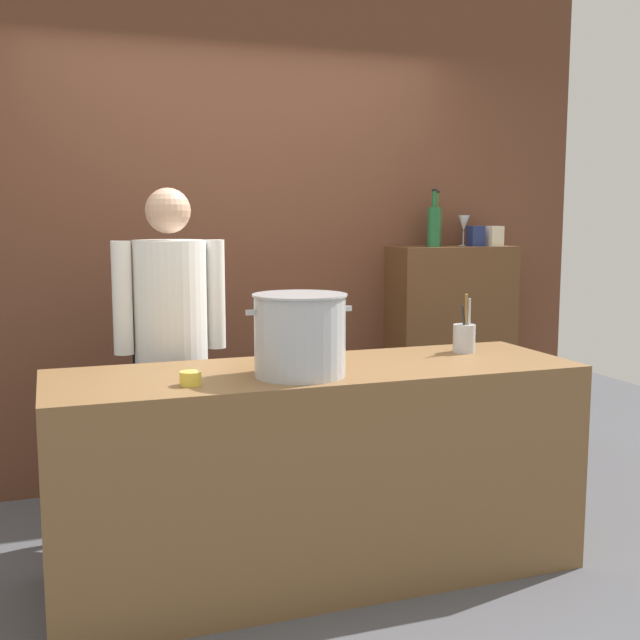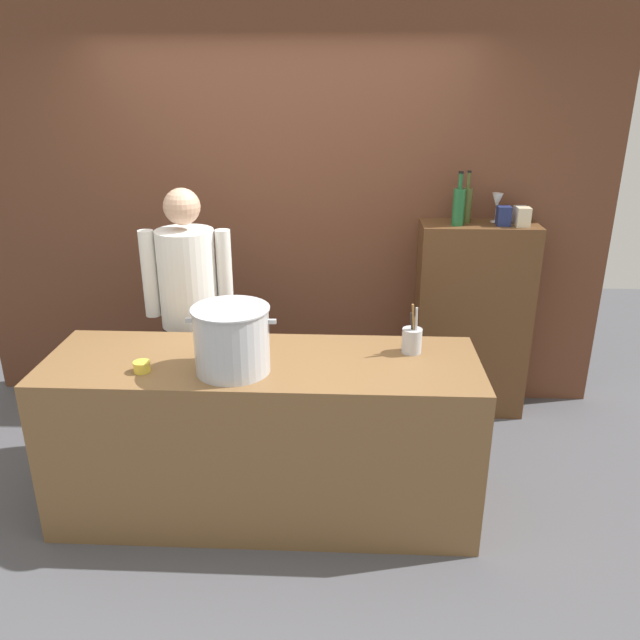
{
  "view_description": "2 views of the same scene",
  "coord_description": "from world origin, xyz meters",
  "px_view_note": "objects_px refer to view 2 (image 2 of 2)",
  "views": [
    {
      "loc": [
        -1.05,
        -3.01,
        1.53
      ],
      "look_at": [
        0.11,
        0.3,
        1.06
      ],
      "focal_mm": 43.55,
      "sensor_mm": 36.0,
      "label": 1
    },
    {
      "loc": [
        0.43,
        -2.89,
        2.25
      ],
      "look_at": [
        0.28,
        0.44,
        0.95
      ],
      "focal_mm": 35.42,
      "sensor_mm": 36.0,
      "label": 2
    }
  ],
  "objects_px": {
    "spice_tin_navy": "(504,216)",
    "spice_tin_cream": "(523,217)",
    "chef": "(190,304)",
    "spice_tin_silver": "(520,214)",
    "butter_jar": "(142,367)",
    "wine_bottle_olive": "(467,204)",
    "wine_glass_tall": "(497,202)",
    "stockpot_large": "(232,340)",
    "wine_bottle_green": "(459,206)",
    "utensil_crock": "(412,340)"
  },
  "relations": [
    {
      "from": "spice_tin_navy",
      "to": "spice_tin_cream",
      "type": "distance_m",
      "value": 0.12
    },
    {
      "from": "stockpot_large",
      "to": "spice_tin_navy",
      "type": "xyz_separation_m",
      "value": [
        1.54,
        1.28,
        0.35
      ]
    },
    {
      "from": "wine_bottle_olive",
      "to": "spice_tin_silver",
      "type": "relative_size",
      "value": 3.1
    },
    {
      "from": "butter_jar",
      "to": "utensil_crock",
      "type": "bearing_deg",
      "value": 12.4
    },
    {
      "from": "wine_bottle_olive",
      "to": "spice_tin_navy",
      "type": "bearing_deg",
      "value": -18.03
    },
    {
      "from": "wine_bottle_green",
      "to": "spice_tin_silver",
      "type": "distance_m",
      "value": 0.43
    },
    {
      "from": "utensil_crock",
      "to": "wine_bottle_green",
      "type": "relative_size",
      "value": 0.81
    },
    {
      "from": "utensil_crock",
      "to": "wine_glass_tall",
      "type": "xyz_separation_m",
      "value": [
        0.62,
        1.11,
        0.51
      ]
    },
    {
      "from": "utensil_crock",
      "to": "spice_tin_cream",
      "type": "bearing_deg",
      "value": 52.24
    },
    {
      "from": "utensil_crock",
      "to": "wine_bottle_olive",
      "type": "relative_size",
      "value": 0.83
    },
    {
      "from": "wine_bottle_olive",
      "to": "spice_tin_cream",
      "type": "xyz_separation_m",
      "value": [
        0.34,
        -0.1,
        -0.06
      ]
    },
    {
      "from": "wine_glass_tall",
      "to": "spice_tin_navy",
      "type": "relative_size",
      "value": 1.53
    },
    {
      "from": "wine_bottle_olive",
      "to": "spice_tin_cream",
      "type": "height_order",
      "value": "wine_bottle_olive"
    },
    {
      "from": "chef",
      "to": "wine_glass_tall",
      "type": "relative_size",
      "value": 8.84
    },
    {
      "from": "spice_tin_silver",
      "to": "chef",
      "type": "bearing_deg",
      "value": -163.63
    },
    {
      "from": "wine_bottle_green",
      "to": "spice_tin_navy",
      "type": "relative_size",
      "value": 2.77
    },
    {
      "from": "butter_jar",
      "to": "wine_glass_tall",
      "type": "bearing_deg",
      "value": 35.74
    },
    {
      "from": "chef",
      "to": "spice_tin_cream",
      "type": "xyz_separation_m",
      "value": [
        2.05,
        0.49,
        0.45
      ]
    },
    {
      "from": "chef",
      "to": "wine_glass_tall",
      "type": "xyz_separation_m",
      "value": [
        1.91,
        0.62,
        0.52
      ]
    },
    {
      "from": "chef",
      "to": "utensil_crock",
      "type": "height_order",
      "value": "chef"
    },
    {
      "from": "stockpot_large",
      "to": "utensil_crock",
      "type": "bearing_deg",
      "value": 16.29
    },
    {
      "from": "wine_bottle_green",
      "to": "spice_tin_navy",
      "type": "bearing_deg",
      "value": 2.13
    },
    {
      "from": "butter_jar",
      "to": "spice_tin_silver",
      "type": "height_order",
      "value": "spice_tin_silver"
    },
    {
      "from": "butter_jar",
      "to": "wine_bottle_olive",
      "type": "xyz_separation_m",
      "value": [
        1.76,
        1.38,
        0.54
      ]
    },
    {
      "from": "chef",
      "to": "spice_tin_silver",
      "type": "height_order",
      "value": "chef"
    },
    {
      "from": "spice_tin_navy",
      "to": "spice_tin_silver",
      "type": "relative_size",
      "value": 1.14
    },
    {
      "from": "wine_glass_tall",
      "to": "spice_tin_cream",
      "type": "height_order",
      "value": "wine_glass_tall"
    },
    {
      "from": "chef",
      "to": "stockpot_large",
      "type": "xyz_separation_m",
      "value": [
        0.39,
        -0.76,
        0.1
      ]
    },
    {
      "from": "butter_jar",
      "to": "spice_tin_cream",
      "type": "bearing_deg",
      "value": 31.42
    },
    {
      "from": "chef",
      "to": "butter_jar",
      "type": "bearing_deg",
      "value": 82.12
    },
    {
      "from": "spice_tin_navy",
      "to": "wine_bottle_olive",
      "type": "bearing_deg",
      "value": 161.97
    },
    {
      "from": "spice_tin_cream",
      "to": "spice_tin_silver",
      "type": "bearing_deg",
      "value": 84.75
    },
    {
      "from": "butter_jar",
      "to": "spice_tin_navy",
      "type": "distance_m",
      "value": 2.42
    },
    {
      "from": "stockpot_large",
      "to": "wine_glass_tall",
      "type": "bearing_deg",
      "value": 42.25
    },
    {
      "from": "wine_bottle_green",
      "to": "spice_tin_navy",
      "type": "xyz_separation_m",
      "value": [
        0.29,
        0.01,
        -0.06
      ]
    },
    {
      "from": "spice_tin_navy",
      "to": "spice_tin_silver",
      "type": "xyz_separation_m",
      "value": [
        0.13,
        0.09,
        -0.01
      ]
    },
    {
      "from": "chef",
      "to": "wine_bottle_green",
      "type": "relative_size",
      "value": 4.88
    },
    {
      "from": "spice_tin_cream",
      "to": "spice_tin_silver",
      "type": "xyz_separation_m",
      "value": [
        0.01,
        0.11,
        -0.01
      ]
    },
    {
      "from": "stockpot_large",
      "to": "butter_jar",
      "type": "relative_size",
      "value": 5.27
    },
    {
      "from": "stockpot_large",
      "to": "wine_glass_tall",
      "type": "height_order",
      "value": "wine_glass_tall"
    },
    {
      "from": "wine_bottle_green",
      "to": "butter_jar",
      "type": "bearing_deg",
      "value": -142.48
    },
    {
      "from": "wine_glass_tall",
      "to": "wine_bottle_olive",
      "type": "bearing_deg",
      "value": -173.13
    },
    {
      "from": "chef",
      "to": "wine_glass_tall",
      "type": "distance_m",
      "value": 2.07
    },
    {
      "from": "stockpot_large",
      "to": "utensil_crock",
      "type": "height_order",
      "value": "stockpot_large"
    },
    {
      "from": "stockpot_large",
      "to": "spice_tin_silver",
      "type": "distance_m",
      "value": 2.18
    },
    {
      "from": "butter_jar",
      "to": "stockpot_large",
      "type": "bearing_deg",
      "value": 4.26
    },
    {
      "from": "wine_bottle_olive",
      "to": "stockpot_large",
      "type": "bearing_deg",
      "value": -134.22
    },
    {
      "from": "utensil_crock",
      "to": "wine_bottle_olive",
      "type": "xyz_separation_m",
      "value": [
        0.42,
        1.09,
        0.5
      ]
    },
    {
      "from": "stockpot_large",
      "to": "utensil_crock",
      "type": "xyz_separation_m",
      "value": [
        0.89,
        0.26,
        -0.09
      ]
    },
    {
      "from": "chef",
      "to": "spice_tin_silver",
      "type": "relative_size",
      "value": 15.45
    }
  ]
}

